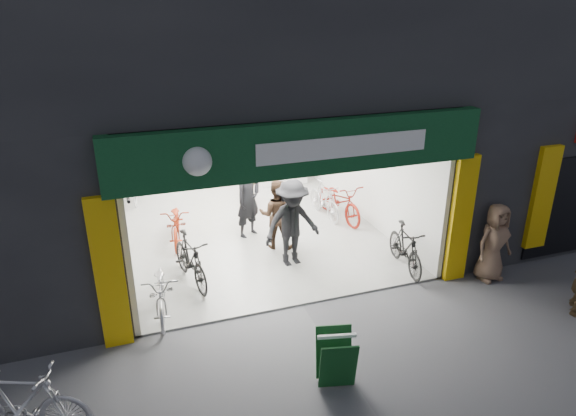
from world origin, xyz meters
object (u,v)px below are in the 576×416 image
parked_bike (20,404)px  pedestrian_near (494,242)px  bike_left_front (162,291)px  sandwich_board (336,358)px  bike_right_front (405,248)px

parked_bike → pedestrian_near: size_ratio=1.13×
bike_left_front → pedestrian_near: pedestrian_near is taller
sandwich_board → bike_right_front: bearing=57.3°
bike_left_front → pedestrian_near: bearing=-2.5°
parked_bike → sandwich_board: (4.18, -0.39, -0.09)m
bike_left_front → bike_right_front: bearing=5.5°
sandwich_board → parked_bike: bearing=-172.2°
bike_left_front → parked_bike: size_ratio=0.96×
bike_right_front → pedestrian_near: (1.43, -0.90, 0.32)m
bike_right_front → parked_bike: size_ratio=0.90×
bike_right_front → pedestrian_near: size_ratio=1.01×
bike_left_front → parked_bike: 3.05m
parked_bike → pedestrian_near: 8.51m
parked_bike → sandwich_board: 4.20m
bike_right_front → sandwich_board: bearing=-128.0°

